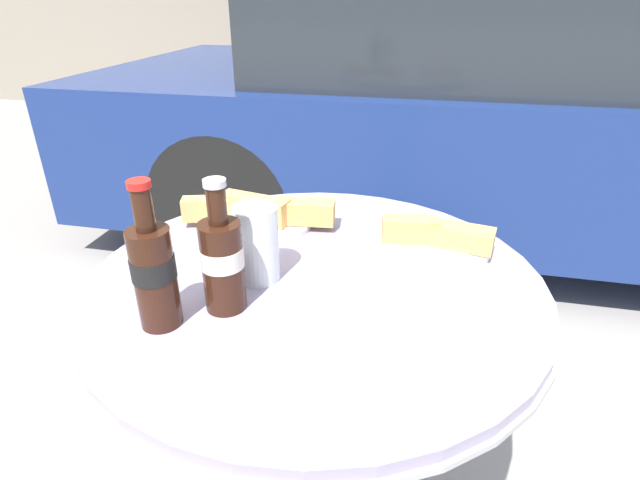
% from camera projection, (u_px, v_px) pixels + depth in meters
% --- Properties ---
extents(bistro_table, '(0.80, 0.80, 0.70)m').
position_uv_depth(bistro_table, '(315.00, 344.00, 0.93)').
color(bistro_table, '#B7B7BC').
rests_on(bistro_table, ground_plane).
extents(cola_bottle_left, '(0.07, 0.07, 0.21)m').
position_uv_depth(cola_bottle_left, '(222.00, 260.00, 0.75)').
color(cola_bottle_left, '#33190F').
rests_on(cola_bottle_left, bistro_table).
extents(cola_bottle_right, '(0.06, 0.06, 0.22)m').
position_uv_depth(cola_bottle_right, '(154.00, 271.00, 0.71)').
color(cola_bottle_right, '#33190F').
rests_on(cola_bottle_right, bistro_table).
extents(drinking_glass, '(0.08, 0.08, 0.13)m').
position_uv_depth(drinking_glass, '(257.00, 247.00, 0.83)').
color(drinking_glass, '#C68923').
rests_on(drinking_glass, bistro_table).
extents(lunch_plate_near, '(0.32, 0.23, 0.06)m').
position_uv_depth(lunch_plate_near, '(258.00, 215.00, 1.04)').
color(lunch_plate_near, white).
rests_on(lunch_plate_near, bistro_table).
extents(lunch_plate_far, '(0.22, 0.22, 0.06)m').
position_uv_depth(lunch_plate_far, '(434.00, 240.00, 0.95)').
color(lunch_plate_far, white).
rests_on(lunch_plate_far, bistro_table).
extents(parked_car, '(4.18, 1.73, 1.30)m').
position_uv_depth(parked_car, '(515.00, 110.00, 2.46)').
color(parked_car, navy).
rests_on(parked_car, ground_plane).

